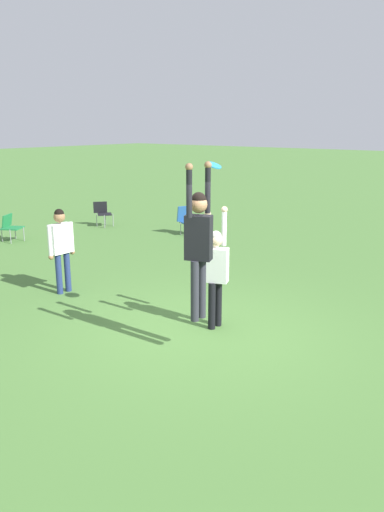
# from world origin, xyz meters

# --- Properties ---
(ground_plane) EXTENTS (120.00, 120.00, 0.00)m
(ground_plane) POSITION_xyz_m (0.00, 0.00, 0.00)
(ground_plane) COLOR #4C7A38
(person_jumping) EXTENTS (0.52, 0.41, 2.25)m
(person_jumping) POSITION_xyz_m (-0.55, -0.35, 1.73)
(person_jumping) COLOR #2D2D38
(person_jumping) RESTS_ON ground_plane
(person_defending) EXTENTS (0.56, 0.45, 2.00)m
(person_defending) POSITION_xyz_m (0.38, 0.02, 1.05)
(person_defending) COLOR black
(person_defending) RESTS_ON ground_plane
(frisbee) EXTENTS (0.24, 0.23, 0.10)m
(frisbee) POSITION_xyz_m (0.09, -0.13, 2.69)
(frisbee) COLOR #2D9EDB
(camping_chair_0) EXTENTS (0.59, 0.65, 0.87)m
(camping_chair_0) POSITION_xyz_m (5.72, 4.92, 0.49)
(camping_chair_0) COLOR gray
(camping_chair_0) RESTS_ON ground_plane
(camping_chair_1) EXTENTS (0.62, 0.70, 0.81)m
(camping_chair_1) POSITION_xyz_m (5.00, 7.91, 0.49)
(camping_chair_1) COLOR gray
(camping_chair_1) RESTS_ON ground_plane
(camping_chair_3) EXTENTS (0.70, 0.75, 0.76)m
(camping_chair_3) POSITION_xyz_m (1.88, 8.35, 0.45)
(camping_chair_3) COLOR gray
(camping_chair_3) RESTS_ON ground_plane
(person_spectator_near) EXTENTS (0.62, 0.22, 1.69)m
(person_spectator_near) POSITION_xyz_m (-0.05, 3.43, 1.02)
(person_spectator_near) COLOR navy
(person_spectator_near) RESTS_ON ground_plane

